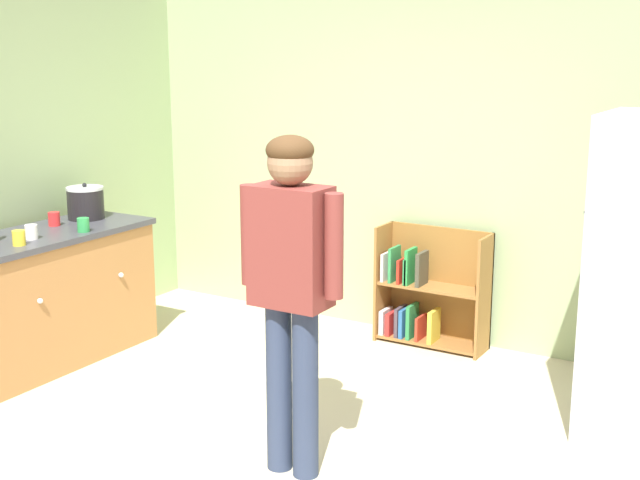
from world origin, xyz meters
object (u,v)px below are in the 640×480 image
Objects in this scene: green_cup at (83,225)px; kitchen_counter at (8,310)px; yellow_cup at (19,238)px; red_cup at (54,219)px; standing_person at (291,273)px; crock_pot at (86,203)px; white_cup at (31,232)px; bookshelf at (427,294)px.

kitchen_counter is at bearing -114.62° from green_cup.
yellow_cup is 0.59m from red_cup.
yellow_cup is at bearing -1.63° from kitchen_counter.
red_cup is (-0.10, 0.52, 0.50)m from kitchen_counter.
standing_person reaches higher than yellow_cup.
standing_person is 6.52× the size of crock_pot.
crock_pot reaches higher than kitchen_counter.
standing_person reaches higher than green_cup.
crock_pot is at bearing 158.02° from standing_person.
yellow_cup is at bearing -62.97° from red_cup.
green_cup is at bearing 69.56° from white_cup.
kitchen_counter is at bearing 176.44° from standing_person.
white_cup is at bearing 57.31° from kitchen_counter.
standing_person reaches higher than kitchen_counter.
bookshelf is 3.24× the size of crock_pot.
bookshelf is 2.75m from white_cup.
green_cup is at bearing -46.52° from crock_pot.
bookshelf is 2.81m from yellow_cup.
crock_pot is 0.86m from yellow_cup.
kitchen_counter is 2.57× the size of bookshelf.
crock_pot is (-0.09, 0.81, 0.57)m from kitchen_counter.
kitchen_counter reaches higher than bookshelf.
standing_person is at bearing -16.95° from green_cup.
kitchen_counter is 22.99× the size of yellow_cup.
crock_pot reaches higher than red_cup.
standing_person is at bearing -21.98° from crock_pot.
standing_person is at bearing -3.56° from kitchen_counter.
standing_person is 2.47m from red_cup.
red_cup is at bearing 173.03° from green_cup.
bookshelf is at bearing 38.99° from green_cup.
red_cup is at bearing -91.90° from crock_pot.
red_cup is (-0.20, 0.37, 0.00)m from white_cup.
crock_pot is at bearing 133.48° from green_cup.
bookshelf is at bearing 46.25° from yellow_cup.
bookshelf is 2.45m from green_cup.
red_cup reaches higher than kitchen_counter.
white_cup is 0.17m from yellow_cup.
white_cup is 1.00× the size of red_cup.
crock_pot is 2.77× the size of red_cup.
kitchen_counter is 0.52m from yellow_cup.
bookshelf is 8.95× the size of white_cup.
kitchen_counter is at bearing -122.69° from white_cup.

